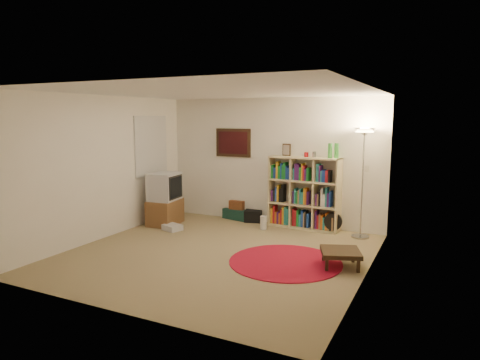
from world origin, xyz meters
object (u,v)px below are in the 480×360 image
at_px(floor_lamp, 364,147).
at_px(suitcase, 240,214).
at_px(tv_stand, 165,200).
at_px(side_table, 341,253).
at_px(bookshelf, 304,194).
at_px(floor_fan, 333,223).

xyz_separation_m(floor_lamp, suitcase, (-2.55, 0.34, -1.51)).
height_order(tv_stand, side_table, tv_stand).
xyz_separation_m(floor_lamp, tv_stand, (-3.69, -0.74, -1.11)).
distance_m(floor_lamp, suitcase, 2.98).
height_order(bookshelf, floor_lamp, floor_lamp).
relative_size(floor_lamp, suitcase, 2.67).
relative_size(bookshelf, side_table, 2.39).
relative_size(floor_lamp, side_table, 2.80).
relative_size(tv_stand, side_table, 1.49).
bearing_deg(bookshelf, tv_stand, -155.83).
distance_m(bookshelf, tv_stand, 2.73).
bearing_deg(suitcase, side_table, -24.56).
distance_m(bookshelf, floor_lamp, 1.49).
bearing_deg(tv_stand, floor_lamp, 5.03).
height_order(floor_lamp, tv_stand, floor_lamp).
xyz_separation_m(floor_fan, tv_stand, (-3.17, -0.84, 0.31)).
bearing_deg(suitcase, tv_stand, -123.07).
relative_size(bookshelf, floor_lamp, 0.85).
bearing_deg(floor_fan, floor_lamp, -16.40).
bearing_deg(floor_fan, tv_stand, -170.80).
bearing_deg(floor_fan, suitcase, 167.51).
distance_m(floor_fan, suitcase, 2.05).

